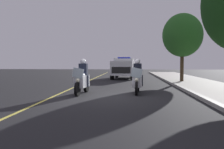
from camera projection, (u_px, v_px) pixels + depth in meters
ground_plane at (109, 96)px, 10.23m from camera, size 80.00×80.00×0.00m
curb_strip at (197, 95)px, 9.92m from camera, size 48.00×0.24×0.15m
lane_stripe_center at (56, 95)px, 10.43m from camera, size 48.00×0.12×0.01m
police_motorcycle_lead_left at (82, 80)px, 10.82m from camera, size 2.14×0.62×1.72m
police_motorcycle_lead_right at (137, 79)px, 11.09m from camera, size 2.14×0.62×1.72m
police_suv at (124, 67)px, 21.34m from camera, size 5.03×2.37×2.05m
tree_far_back at (182, 35)px, 17.03m from camera, size 3.02×3.02×5.18m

